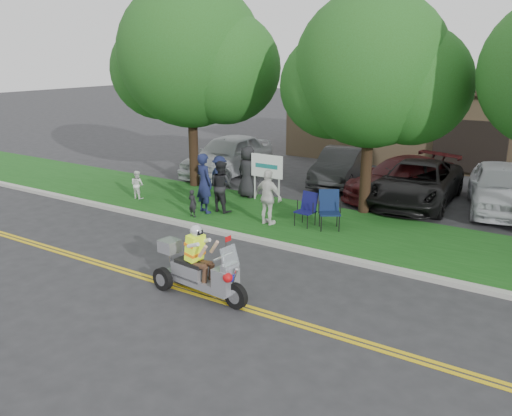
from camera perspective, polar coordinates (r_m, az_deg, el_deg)
The scene contains 24 objects.
ground at distance 12.48m, azimuth -3.80°, elevation -8.40°, with size 120.00×120.00×0.00m, color #28282B.
centerline_near at distance 12.07m, azimuth -5.47°, elevation -9.31°, with size 60.00×0.10×0.01m, color gold.
centerline_far at distance 12.18m, azimuth -5.00°, elevation -9.05°, with size 60.00×0.10×0.01m, color gold.
curb at distance 14.82m, azimuth 3.31°, elevation -4.08°, with size 60.00×0.25×0.12m, color #A8A89E.
grass_verge at distance 16.62m, azimuth 7.03°, elevation -1.92°, with size 60.00×4.00×0.10m, color #154913.
commercial_building at distance 28.60m, azimuth 23.45°, elevation 8.51°, with size 18.00×8.20×4.00m.
tree_left at distance 20.87m, azimuth -6.70°, elevation 15.17°, with size 6.62×5.40×7.78m.
tree_mid at distance 17.46m, azimuth 12.27°, elevation 13.37°, with size 5.88×4.80×7.05m.
business_sign at distance 18.85m, azimuth 1.14°, elevation 4.16°, with size 1.25×0.06×1.75m.
trike_scooter at distance 11.99m, azimuth -6.08°, elevation -6.58°, with size 2.48×0.86×1.62m.
lawn_chair_a at distance 16.40m, azimuth 5.43°, elevation 0.13°, with size 0.58×0.60×1.00m.
lawn_chair_b at distance 16.17m, azimuth 7.71°, elevation 0.11°, with size 0.84×0.85×1.15m.
spectator_adult_left at distance 17.59m, azimuth -5.47°, elevation 2.62°, with size 0.71×0.47×1.95m, color #171D40.
spectator_adult_mid at distance 17.68m, azimuth -3.69°, elevation 2.30°, with size 0.82×0.64×1.69m, color black.
spectator_adult_right at distance 16.32m, azimuth 1.30°, elevation 1.14°, with size 0.99×0.41×1.69m, color silver.
spectator_chair_a at distance 19.72m, azimuth -3.84°, elevation 3.41°, with size 0.94×0.54×1.46m, color #171D40.
spectator_chair_b at distance 19.43m, azimuth -0.90°, elevation 3.85°, with size 0.91×0.59×1.85m, color black.
child_left at distance 17.28m, azimuth -6.69°, elevation 0.51°, with size 0.32×0.21×0.88m, color black.
child_right at distance 19.76m, azimuth -12.39°, elevation 2.42°, with size 0.49×0.38×1.01m, color white.
parked_car_far_left at distance 23.45m, azimuth -2.95°, elevation 5.58°, with size 2.06×5.13×1.75m, color #B8BABF.
parked_car_left at distance 22.20m, azimuth 8.94°, elevation 4.38°, with size 1.51×4.34×1.43m, color #2E2E31.
parked_car_mid at distance 19.76m, azimuth 16.55°, elevation 2.53°, with size 2.48×5.37×1.49m, color black.
parked_car_right at distance 20.41m, azimuth 15.07°, elevation 3.01°, with size 2.04×5.01×1.45m, color #481013.
parked_car_far_right at distance 19.84m, azimuth 24.35°, elevation 2.01°, with size 1.93×4.79×1.63m, color silver.
Camera 1 is at (6.89, -9.02, 5.19)m, focal length 38.00 mm.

